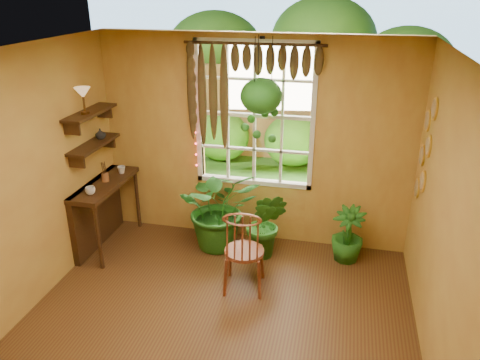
# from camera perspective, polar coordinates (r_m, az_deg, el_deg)

# --- Properties ---
(floor) EXTENTS (4.50, 4.50, 0.00)m
(floor) POSITION_cam_1_polar(r_m,az_deg,el_deg) (4.76, -4.17, -19.88)
(floor) COLOR #553818
(floor) RESTS_ON ground
(ceiling) EXTENTS (4.50, 4.50, 0.00)m
(ceiling) POSITION_cam_1_polar(r_m,az_deg,el_deg) (3.54, -5.44, 14.22)
(ceiling) COLOR silver
(ceiling) RESTS_ON wall_back
(wall_back) EXTENTS (4.00, 0.00, 4.00)m
(wall_back) POSITION_cam_1_polar(r_m,az_deg,el_deg) (5.98, 1.70, 4.57)
(wall_back) COLOR gold
(wall_back) RESTS_ON floor
(wall_right) EXTENTS (0.00, 4.50, 4.50)m
(wall_right) POSITION_cam_1_polar(r_m,az_deg,el_deg) (3.92, 24.71, -8.03)
(wall_right) COLOR gold
(wall_right) RESTS_ON floor
(window) EXTENTS (1.52, 0.10, 1.86)m
(window) POSITION_cam_1_polar(r_m,az_deg,el_deg) (5.91, 1.80, 7.88)
(window) COLOR white
(window) RESTS_ON wall_back
(valance_vine) EXTENTS (1.70, 0.12, 1.10)m
(valance_vine) POSITION_cam_1_polar(r_m,az_deg,el_deg) (5.69, 0.77, 13.25)
(valance_vine) COLOR #3E2710
(valance_vine) RESTS_ON window
(string_lights) EXTENTS (0.03, 0.03, 1.54)m
(string_lights) POSITION_cam_1_polar(r_m,az_deg,el_deg) (6.00, -5.58, 8.51)
(string_lights) COLOR #FF2633
(string_lights) RESTS_ON window
(wall_plates) EXTENTS (0.04, 0.32, 1.10)m
(wall_plates) POSITION_cam_1_polar(r_m,az_deg,el_deg) (5.46, 21.59, 3.31)
(wall_plates) COLOR beige
(wall_plates) RESTS_ON wall_right
(counter_ledge) EXTENTS (0.40, 1.20, 0.90)m
(counter_ledge) POSITION_cam_1_polar(r_m,az_deg,el_deg) (6.36, -16.74, -3.06)
(counter_ledge) COLOR #3E2710
(counter_ledge) RESTS_ON floor
(shelf_lower) EXTENTS (0.25, 0.90, 0.04)m
(shelf_lower) POSITION_cam_1_polar(r_m,az_deg,el_deg) (6.03, -17.36, 4.17)
(shelf_lower) COLOR #3E2710
(shelf_lower) RESTS_ON wall_left
(shelf_upper) EXTENTS (0.25, 0.90, 0.04)m
(shelf_upper) POSITION_cam_1_polar(r_m,az_deg,el_deg) (5.93, -17.81, 7.83)
(shelf_upper) COLOR #3E2710
(shelf_upper) RESTS_ON wall_left
(backyard) EXTENTS (14.00, 10.00, 12.00)m
(backyard) POSITION_cam_1_polar(r_m,az_deg,el_deg) (10.42, 8.13, 11.87)
(backyard) COLOR #30611B
(backyard) RESTS_ON ground
(windsor_chair) EXTENTS (0.49, 0.52, 1.20)m
(windsor_chair) POSITION_cam_1_polar(r_m,az_deg,el_deg) (5.31, 0.47, -10.01)
(windsor_chair) COLOR brown
(windsor_chair) RESTS_ON floor
(potted_plant_left) EXTENTS (1.27, 1.20, 1.13)m
(potted_plant_left) POSITION_cam_1_polar(r_m,az_deg,el_deg) (6.04, -2.52, -3.34)
(potted_plant_left) COLOR #144B14
(potted_plant_left) RESTS_ON floor
(potted_plant_mid) EXTENTS (0.57, 0.49, 0.92)m
(potted_plant_mid) POSITION_cam_1_polar(r_m,az_deg,el_deg) (5.85, 3.19, -5.43)
(potted_plant_mid) COLOR #144B14
(potted_plant_mid) RESTS_ON floor
(potted_plant_right) EXTENTS (0.50, 0.50, 0.72)m
(potted_plant_right) POSITION_cam_1_polar(r_m,az_deg,el_deg) (5.98, 12.99, -6.47)
(potted_plant_right) COLOR #144B14
(potted_plant_right) RESTS_ON floor
(hanging_basket) EXTENTS (0.49, 0.49, 1.21)m
(hanging_basket) POSITION_cam_1_polar(r_m,az_deg,el_deg) (5.48, 2.59, 9.71)
(hanging_basket) COLOR black
(hanging_basket) RESTS_ON ceiling
(cup_a) EXTENTS (0.13, 0.13, 0.09)m
(cup_a) POSITION_cam_1_polar(r_m,az_deg,el_deg) (5.85, -17.78, -1.25)
(cup_a) COLOR silver
(cup_a) RESTS_ON counter_ledge
(cup_b) EXTENTS (0.11, 0.11, 0.10)m
(cup_b) POSITION_cam_1_polar(r_m,az_deg,el_deg) (6.38, -14.25, 1.21)
(cup_b) COLOR beige
(cup_b) RESTS_ON counter_ledge
(brush_jar) EXTENTS (0.09, 0.09, 0.33)m
(brush_jar) POSITION_cam_1_polar(r_m,az_deg,el_deg) (6.15, -16.18, 0.97)
(brush_jar) COLOR #98572C
(brush_jar) RESTS_ON counter_ledge
(shelf_vase) EXTENTS (0.15, 0.15, 0.13)m
(shelf_vase) POSITION_cam_1_polar(r_m,az_deg,el_deg) (6.15, -16.66, 5.41)
(shelf_vase) COLOR #B2AD99
(shelf_vase) RESTS_ON shelf_lower
(tiffany_lamp) EXTENTS (0.19, 0.19, 0.31)m
(tiffany_lamp) POSITION_cam_1_polar(r_m,az_deg,el_deg) (5.75, -18.62, 9.86)
(tiffany_lamp) COLOR brown
(tiffany_lamp) RESTS_ON shelf_upper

